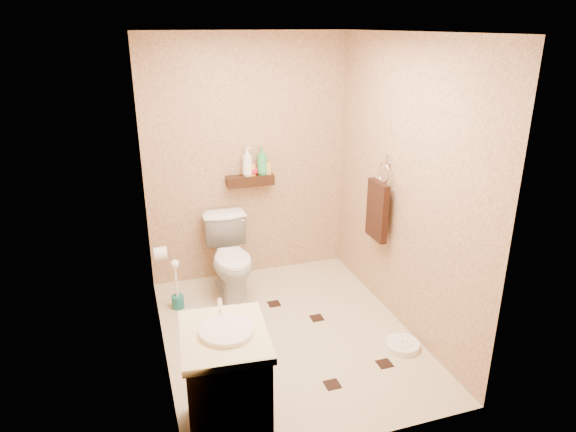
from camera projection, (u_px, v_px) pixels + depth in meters
name	position (u px, v px, depth m)	size (l,w,h in m)	color
ground	(287.00, 334.00, 4.32)	(2.50, 2.50, 0.00)	beige
wall_back	(248.00, 160.00, 5.01)	(2.00, 0.04, 2.40)	tan
wall_front	(358.00, 270.00, 2.78)	(2.00, 0.04, 2.40)	tan
wall_left	(152.00, 214.00, 3.60)	(0.04, 2.50, 2.40)	tan
wall_right	(403.00, 187.00, 4.19)	(0.04, 2.50, 2.40)	tan
ceiling	(287.00, 32.00, 3.47)	(2.00, 2.50, 0.02)	white
wall_shelf	(250.00, 180.00, 5.00)	(0.46, 0.14, 0.10)	#371D0F
floor_accents	(292.00, 337.00, 4.27)	(1.31, 1.34, 0.01)	black
toilet	(231.00, 258.00, 4.84)	(0.42, 0.73, 0.75)	white
vanity	(227.00, 384.00, 3.13)	(0.56, 0.66, 0.87)	brown
bathroom_scale	(402.00, 345.00, 4.13)	(0.35, 0.35, 0.06)	white
toilet_brush	(177.00, 291.00, 4.67)	(0.11, 0.11, 0.48)	#1A6964
towel_ring	(378.00, 208.00, 4.47)	(0.12, 0.30, 0.76)	silver
toilet_paper	(160.00, 253.00, 4.41)	(0.12, 0.11, 0.12)	white
bottle_a	(247.00, 162.00, 4.93)	(0.11, 0.11, 0.28)	white
bottle_b	(250.00, 167.00, 4.95)	(0.08, 0.08, 0.17)	gold
bottle_c	(253.00, 169.00, 4.97)	(0.10, 0.10, 0.13)	red
bottle_d	(262.00, 161.00, 4.97)	(0.11, 0.11, 0.27)	#39AD5F
bottle_e	(268.00, 166.00, 5.01)	(0.07, 0.07, 0.15)	#E8AA4D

